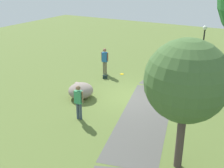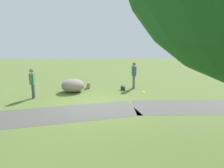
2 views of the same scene
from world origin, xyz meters
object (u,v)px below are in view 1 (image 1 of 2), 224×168
at_px(backpack_by_boulder, 77,86).
at_px(handbag_on_grass, 105,77).
at_px(man_near_boulder, 79,100).
at_px(woman_with_handbag, 105,59).
at_px(lamp_post, 203,43).
at_px(young_tree_near_path, 186,81).
at_px(lawn_boulder, 81,91).
at_px(frisbee_on_grass, 122,74).

bearing_deg(backpack_by_boulder, handbag_on_grass, 166.92).
xyz_separation_m(man_near_boulder, handbag_on_grass, (-5.31, -1.74, -0.86)).
bearing_deg(woman_with_handbag, lamp_post, 125.87).
height_order(young_tree_near_path, man_near_boulder, young_tree_near_path).
distance_m(lawn_boulder, frisbee_on_grass, 4.58).
relative_size(young_tree_near_path, frisbee_on_grass, 18.56).
bearing_deg(lawn_boulder, man_near_boulder, 33.73).
height_order(woman_with_handbag, man_near_boulder, woman_with_handbag).
relative_size(young_tree_near_path, handbag_on_grass, 12.47).
bearing_deg(handbag_on_grass, backpack_by_boulder, -13.08).
bearing_deg(young_tree_near_path, lawn_boulder, -115.68).
xyz_separation_m(young_tree_near_path, lawn_boulder, (-3.15, -6.56, -2.90)).
distance_m(lawn_boulder, backpack_by_boulder, 1.31).
distance_m(handbag_on_grass, frisbee_on_grass, 1.43).
distance_m(young_tree_near_path, backpack_by_boulder, 9.06).
xyz_separation_m(lamp_post, woman_with_handbag, (4.03, -5.57, -0.93)).
relative_size(young_tree_near_path, lamp_post, 1.48).
height_order(lawn_boulder, woman_with_handbag, woman_with_handbag).
height_order(young_tree_near_path, lamp_post, young_tree_near_path).
bearing_deg(lamp_post, backpack_by_boulder, -38.16).
xyz_separation_m(lawn_boulder, handbag_on_grass, (-3.25, -0.37, -0.28)).
relative_size(man_near_boulder, frisbee_on_grass, 6.78).
relative_size(handbag_on_grass, backpack_by_boulder, 0.95).
relative_size(lawn_boulder, woman_with_handbag, 0.97).
relative_size(lawn_boulder, man_near_boulder, 1.02).
height_order(man_near_boulder, handbag_on_grass, man_near_boulder).
xyz_separation_m(woman_with_handbag, man_near_boulder, (6.10, 2.23, -0.06)).
distance_m(man_near_boulder, handbag_on_grass, 5.66).
xyz_separation_m(woman_with_handbag, frisbee_on_grass, (-0.52, 1.07, -1.06)).
bearing_deg(handbag_on_grass, man_near_boulder, 18.15).
relative_size(lawn_boulder, frisbee_on_grass, 6.93).
xyz_separation_m(young_tree_near_path, lamp_post, (-11.23, -1.84, -1.33)).
relative_size(lamp_post, handbag_on_grass, 8.43).
xyz_separation_m(young_tree_near_path, backpack_by_boulder, (-4.06, -7.47, -3.13)).
bearing_deg(frisbee_on_grass, young_tree_near_path, 39.47).
xyz_separation_m(man_near_boulder, backpack_by_boulder, (-2.96, -2.29, -0.81)).
bearing_deg(man_near_boulder, handbag_on_grass, -161.85).
bearing_deg(man_near_boulder, backpack_by_boulder, -142.33).
distance_m(young_tree_near_path, lamp_post, 11.45).
xyz_separation_m(lamp_post, frisbee_on_grass, (3.51, -4.51, -1.98)).
bearing_deg(young_tree_near_path, lamp_post, -170.67).
bearing_deg(frisbee_on_grass, lamp_post, 127.95).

